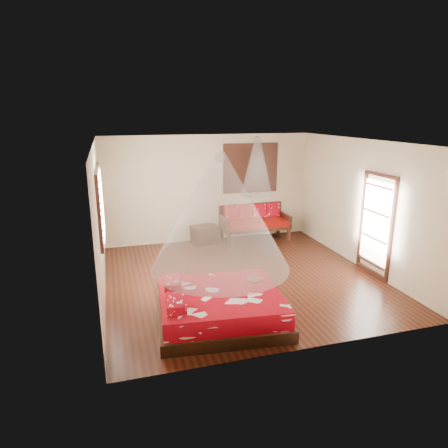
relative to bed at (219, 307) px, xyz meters
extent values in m
cube|color=black|center=(0.93, 1.60, -0.26)|extent=(5.50, 5.50, 0.02)
cube|color=silver|center=(0.93, 1.60, 2.56)|extent=(5.50, 5.50, 0.02)
cube|color=beige|center=(-1.83, 1.60, 1.15)|extent=(0.02, 5.50, 2.80)
cube|color=beige|center=(3.69, 1.60, 1.15)|extent=(0.02, 5.50, 2.80)
cube|color=beige|center=(0.93, 4.36, 1.15)|extent=(5.50, 0.02, 2.80)
cube|color=beige|center=(0.93, -1.16, 1.15)|extent=(5.50, 0.02, 2.80)
cube|color=black|center=(0.02, 0.00, -0.15)|extent=(2.21, 2.03, 0.20)
cube|color=#A50513|center=(0.02, 0.00, 0.10)|extent=(2.10, 1.92, 0.30)
cube|color=#A50513|center=(-0.77, -0.32, 0.32)|extent=(0.34, 0.56, 0.14)
cube|color=#A50513|center=(-0.69, 0.46, 0.32)|extent=(0.34, 0.56, 0.14)
cube|color=black|center=(1.24, 3.56, -0.04)|extent=(0.08, 0.08, 0.42)
cube|color=black|center=(2.92, 3.56, -0.04)|extent=(0.08, 0.08, 0.42)
cube|color=black|center=(1.24, 4.24, -0.04)|extent=(0.08, 0.08, 0.42)
cube|color=black|center=(2.92, 4.24, -0.04)|extent=(0.08, 0.08, 0.42)
cube|color=black|center=(2.08, 3.90, 0.13)|extent=(1.79, 0.80, 0.08)
cube|color=#970B05|center=(2.08, 3.90, 0.24)|extent=(1.73, 0.74, 0.14)
cube|color=black|center=(2.08, 4.26, 0.42)|extent=(1.79, 0.06, 0.55)
cube|color=black|center=(1.22, 3.90, 0.29)|extent=(0.06, 0.80, 0.30)
cube|color=black|center=(2.94, 3.90, 0.29)|extent=(0.06, 0.80, 0.30)
cube|color=#A50513|center=(1.48, 4.14, 0.50)|extent=(0.38, 0.20, 0.40)
cube|color=#A50513|center=(1.88, 4.14, 0.50)|extent=(0.38, 0.20, 0.40)
cube|color=#A50513|center=(2.28, 4.14, 0.50)|extent=(0.38, 0.20, 0.40)
cube|color=#A50513|center=(2.68, 4.14, 0.50)|extent=(0.38, 0.20, 0.40)
cube|color=black|center=(0.73, 4.05, -0.04)|extent=(0.73, 0.60, 0.42)
cube|color=black|center=(0.73, 4.05, 0.19)|extent=(0.78, 0.65, 0.05)
cube|color=black|center=(2.08, 4.32, 1.65)|extent=(1.52, 0.06, 1.32)
cube|color=black|center=(2.08, 4.31, 1.65)|extent=(1.35, 0.04, 1.10)
cube|color=black|center=(-1.79, 1.80, 1.45)|extent=(0.08, 1.74, 1.34)
cube|color=silver|center=(-1.75, 1.80, 1.45)|extent=(0.04, 1.54, 1.10)
cube|color=black|center=(3.65, 1.00, 0.80)|extent=(0.08, 1.02, 2.16)
cube|color=white|center=(3.63, 1.00, 0.90)|extent=(0.03, 0.82, 1.70)
cylinder|color=brown|center=(0.73, 0.33, 0.26)|extent=(0.30, 0.30, 0.03)
cone|color=white|center=(0.02, 0.00, 1.60)|extent=(2.20, 2.20, 1.80)
cone|color=white|center=(2.08, 3.85, 1.75)|extent=(0.83, 0.83, 1.50)
camera|label=1|loc=(-1.59, -5.74, 3.08)|focal=32.00mm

